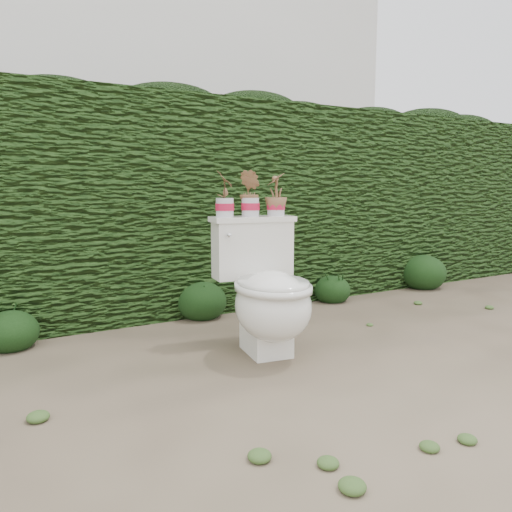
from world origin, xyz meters
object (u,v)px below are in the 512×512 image
toilet (267,293)px  potted_plant_right (276,196)px  potted_plant_center (250,195)px  potted_plant_left (225,195)px

toilet → potted_plant_right: potted_plant_right is taller
potted_plant_center → potted_plant_right: (0.16, -0.03, -0.01)m
potted_plant_left → potted_plant_right: size_ratio=1.05×
toilet → potted_plant_left: (-0.13, 0.26, 0.55)m
toilet → potted_plant_right: (0.19, 0.21, 0.54)m
potted_plant_left → potted_plant_center: potted_plant_center is taller
toilet → potted_plant_center: (0.02, 0.24, 0.55)m
potted_plant_left → potted_plant_right: 0.32m
potted_plant_left → toilet: bearing=-126.6°
potted_plant_center → toilet: bearing=-9.1°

